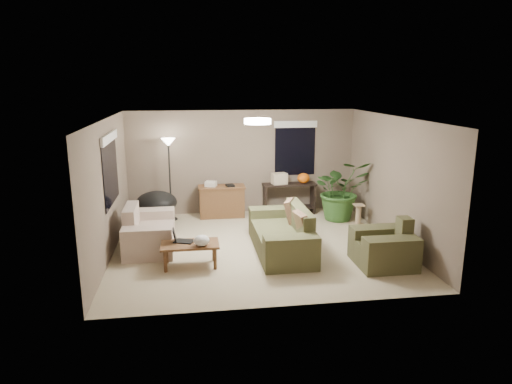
{
  "coord_description": "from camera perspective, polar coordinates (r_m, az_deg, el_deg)",
  "views": [
    {
      "loc": [
        -1.24,
        -8.37,
        3.14
      ],
      "look_at": [
        0.0,
        0.2,
        1.05
      ],
      "focal_mm": 32.0,
      "sensor_mm": 36.0,
      "label": 1
    }
  ],
  "objects": [
    {
      "name": "papasan_chair",
      "position": [
        10.34,
        -12.31,
        -1.75
      ],
      "size": [
        0.94,
        0.94,
        0.8
      ],
      "color": "black",
      "rests_on": "ground"
    },
    {
      "name": "window_back",
      "position": [
        11.23,
        4.93,
        6.59
      ],
      "size": [
        1.06,
        0.05,
        1.33
      ],
      "color": "black",
      "rests_on": "room_shell"
    },
    {
      "name": "main_sofa",
      "position": [
        8.73,
        3.4,
        -5.48
      ],
      "size": [
        0.95,
        2.2,
        0.85
      ],
      "color": "#484A2C",
      "rests_on": "ground"
    },
    {
      "name": "window_left",
      "position": [
        8.9,
        -17.79,
        4.15
      ],
      "size": [
        0.05,
        1.56,
        1.33
      ],
      "color": "black",
      "rests_on": "room_shell"
    },
    {
      "name": "cat_scratching_post",
      "position": [
        10.46,
        12.66,
        -3.02
      ],
      "size": [
        0.32,
        0.32,
        0.5
      ],
      "color": "tan",
      "rests_on": "ground"
    },
    {
      "name": "desk_papers",
      "position": [
        10.78,
        -5.16,
        0.98
      ],
      "size": [
        0.71,
        0.31,
        0.12
      ],
      "color": "silver",
      "rests_on": "desk"
    },
    {
      "name": "throw_pillows",
      "position": [
        8.68,
        5.08,
        -3.17
      ],
      "size": [
        0.39,
        1.39,
        0.47
      ],
      "color": "#8C7251",
      "rests_on": "main_sofa"
    },
    {
      "name": "plastic_bag",
      "position": [
        7.87,
        -6.82,
        -6.04
      ],
      "size": [
        0.33,
        0.31,
        0.19
      ],
      "primitive_type": "ellipsoid",
      "rotation": [
        0.0,
        0.0,
        -0.29
      ],
      "color": "white",
      "rests_on": "coffee_table"
    },
    {
      "name": "ceiling_fixture",
      "position": [
        8.5,
        0.2,
        8.83
      ],
      "size": [
        0.5,
        0.5,
        0.1
      ],
      "primitive_type": "cylinder",
      "color": "white",
      "rests_on": "room_shell"
    },
    {
      "name": "desk",
      "position": [
        10.9,
        -4.3,
        -1.15
      ],
      "size": [
        1.1,
        0.5,
        0.75
      ],
      "color": "brown",
      "rests_on": "ground"
    },
    {
      "name": "cardboard_box",
      "position": [
        11.0,
        2.92,
        1.69
      ],
      "size": [
        0.39,
        0.32,
        0.26
      ],
      "primitive_type": "cube",
      "rotation": [
        0.0,
        0.0,
        0.17
      ],
      "color": "beige",
      "rests_on": "console_table"
    },
    {
      "name": "console_table",
      "position": [
        11.15,
        4.15,
        -0.51
      ],
      "size": [
        1.3,
        0.4,
        0.75
      ],
      "color": "black",
      "rests_on": "ground"
    },
    {
      "name": "loveseat",
      "position": [
        9.1,
        -13.31,
        -5.02
      ],
      "size": [
        0.9,
        1.6,
        0.85
      ],
      "color": "beige",
      "rests_on": "ground"
    },
    {
      "name": "floor_lamp",
      "position": [
        10.57,
        -10.86,
        4.93
      ],
      "size": [
        0.32,
        0.32,
        1.91
      ],
      "color": "black",
      "rests_on": "ground"
    },
    {
      "name": "coffee_table",
      "position": [
        8.06,
        -8.25,
        -6.78
      ],
      "size": [
        1.0,
        0.55,
        0.42
      ],
      "color": "brown",
      "rests_on": "ground"
    },
    {
      "name": "pumpkin",
      "position": [
        11.13,
        5.95,
        1.73
      ],
      "size": [
        0.38,
        0.38,
        0.25
      ],
      "primitive_type": "ellipsoid",
      "rotation": [
        0.0,
        0.0,
        0.32
      ],
      "color": "orange",
      "rests_on": "console_table"
    },
    {
      "name": "houseplant",
      "position": [
        10.79,
        10.52,
        -0.53
      ],
      "size": [
        1.28,
        1.42,
        1.11
      ],
      "primitive_type": "imported",
      "color": "#2D5923",
      "rests_on": "ground"
    },
    {
      "name": "laptop",
      "position": [
        8.11,
        -9.47,
        -5.77
      ],
      "size": [
        0.39,
        0.33,
        0.24
      ],
      "color": "black",
      "rests_on": "coffee_table"
    },
    {
      "name": "armchair",
      "position": [
        8.37,
        15.74,
        -6.82
      ],
      "size": [
        0.95,
        1.0,
        0.85
      ],
      "color": "#46452A",
      "rests_on": "ground"
    },
    {
      "name": "room_shell",
      "position": [
        8.68,
        0.19,
        0.98
      ],
      "size": [
        5.5,
        5.5,
        5.5
      ],
      "color": "#BFAF8E",
      "rests_on": "ground"
    }
  ]
}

